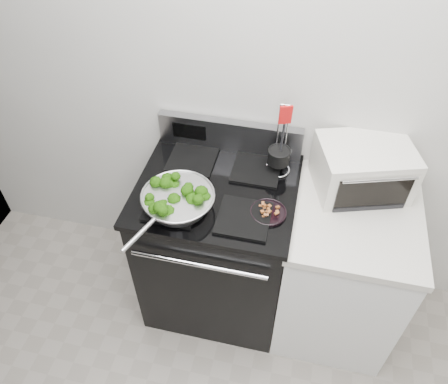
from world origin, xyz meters
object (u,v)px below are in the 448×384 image
(skillet, at_px, (178,200))
(gas_range, at_px, (218,245))
(utensil_holder, at_px, (278,160))
(bacon_plate, at_px, (268,211))
(toaster_oven, at_px, (363,168))

(skillet, bearing_deg, gas_range, 71.31)
(utensil_holder, bearing_deg, bacon_plate, -109.87)
(bacon_plate, distance_m, toaster_oven, 0.52)
(skillet, height_order, toaster_oven, toaster_oven)
(skillet, relative_size, utensil_holder, 1.32)
(gas_range, distance_m, skillet, 0.56)
(gas_range, xyz_separation_m, bacon_plate, (0.27, -0.11, 0.48))
(bacon_plate, relative_size, utensil_holder, 0.43)
(gas_range, distance_m, utensil_holder, 0.63)
(gas_range, height_order, toaster_oven, toaster_oven)
(skillet, xyz_separation_m, utensil_holder, (0.41, 0.36, 0.02))
(skillet, bearing_deg, utensil_holder, 61.42)
(utensil_holder, distance_m, toaster_oven, 0.41)
(gas_range, distance_m, bacon_plate, 0.56)
(gas_range, relative_size, bacon_plate, 6.63)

